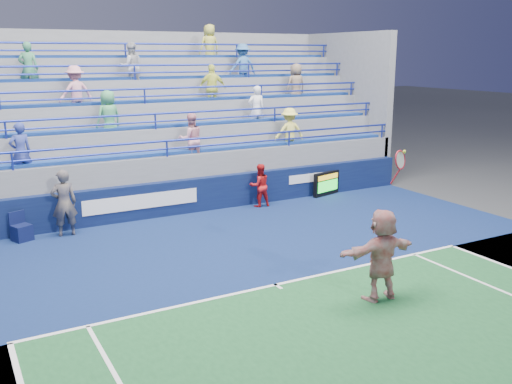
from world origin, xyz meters
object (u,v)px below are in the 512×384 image
judge_chair (22,232)px  tennis_player (382,255)px  ball_girl (260,185)px  line_judge (64,203)px  serve_speed_board (326,184)px

judge_chair → tennis_player: tennis_player is taller
ball_girl → line_judge: bearing=6.8°
ball_girl → serve_speed_board: bearing=-170.9°
tennis_player → line_judge: tennis_player is taller
judge_chair → tennis_player: (6.05, -7.67, 0.72)m
serve_speed_board → judge_chair: 10.32m
judge_chair → line_judge: size_ratio=0.43×
judge_chair → ball_girl: size_ratio=0.56×
serve_speed_board → judge_chair: serve_speed_board is taller
judge_chair → ball_girl: ball_girl is taller
serve_speed_board → ball_girl: 2.88m
line_judge → serve_speed_board: bearing=-176.3°
serve_speed_board → line_judge: line_judge is taller
tennis_player → ball_girl: bearing=79.6°
tennis_player → serve_speed_board: bearing=61.5°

